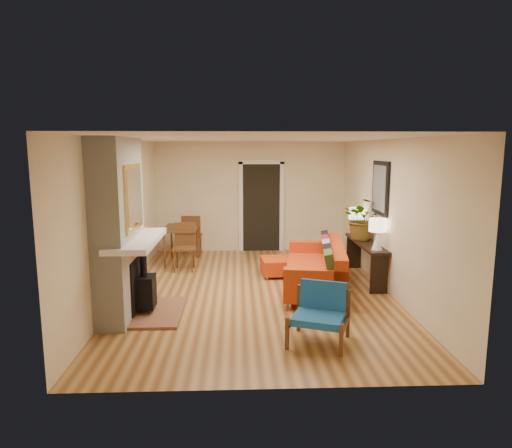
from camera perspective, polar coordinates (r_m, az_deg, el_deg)
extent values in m
plane|color=#BE8849|center=(7.97, 0.06, -8.42)|extent=(6.50, 6.50, 0.00)
plane|color=white|center=(7.59, 0.06, 10.61)|extent=(6.50, 6.50, 0.00)
plane|color=#FDEBC6|center=(10.90, -0.66, 3.40)|extent=(4.50, 0.00, 4.50)
plane|color=#FDEBC6|center=(4.49, 1.80, -5.31)|extent=(4.50, 0.00, 4.50)
plane|color=#FDEBC6|center=(7.91, -16.46, 0.73)|extent=(0.00, 6.50, 6.50)
plane|color=#FDEBC6|center=(8.09, 16.20, 0.92)|extent=(0.00, 6.50, 6.50)
cube|color=black|center=(10.91, 0.67, 2.08)|extent=(0.88, 0.06, 2.10)
cube|color=white|center=(10.88, -1.91, 2.06)|extent=(0.10, 0.08, 2.18)
cube|color=white|center=(10.93, 3.23, 2.09)|extent=(0.10, 0.08, 2.18)
cube|color=white|center=(10.81, 0.68, 7.76)|extent=(1.08, 0.08, 0.10)
cube|color=black|center=(8.41, 15.29, 4.36)|extent=(0.04, 0.85, 0.95)
cube|color=slate|center=(8.40, 15.13, 4.37)|extent=(0.01, 0.70, 0.80)
cube|color=black|center=(8.22, -15.64, 1.93)|extent=(0.06, 0.95, 0.02)
cube|color=black|center=(8.19, -15.73, 4.01)|extent=(0.06, 0.95, 0.02)
cube|color=white|center=(6.83, -16.98, 4.12)|extent=(0.42, 1.50, 1.48)
cube|color=white|center=(7.06, -16.47, -6.44)|extent=(0.42, 1.50, 1.12)
cube|color=white|center=(6.87, -14.67, -1.98)|extent=(0.60, 1.68, 0.08)
cube|color=black|center=(7.04, -14.72, -7.33)|extent=(0.03, 0.72, 0.78)
cube|color=brown|center=(7.12, -12.21, -10.70)|extent=(0.75, 1.30, 0.04)
cube|color=black|center=(7.05, -13.76, -8.21)|extent=(0.30, 0.36, 0.48)
cylinder|color=black|center=(6.93, -13.90, -4.74)|extent=(0.10, 0.10, 0.40)
cube|color=gold|center=(6.79, -15.09, 3.24)|extent=(0.04, 0.95, 0.95)
cube|color=silver|center=(6.78, -14.93, 3.25)|extent=(0.01, 0.82, 0.82)
cylinder|color=silver|center=(7.18, 4.32, -10.04)|extent=(0.05, 0.05, 0.11)
cylinder|color=silver|center=(7.19, 10.42, -10.14)|extent=(0.05, 0.05, 0.11)
cylinder|color=silver|center=(9.09, 4.84, -5.85)|extent=(0.05, 0.05, 0.11)
cylinder|color=silver|center=(9.10, 9.61, -5.94)|extent=(0.05, 0.05, 0.11)
cube|color=#D95414|center=(8.06, 7.32, -6.30)|extent=(1.31, 2.38, 0.32)
cube|color=#D95414|center=(7.99, 10.08, -3.92)|extent=(0.56, 2.26, 0.38)
cube|color=#D95414|center=(7.00, 7.46, -6.45)|extent=(0.99, 0.34, 0.22)
cube|color=#D95414|center=(9.00, 7.29, -2.87)|extent=(0.99, 0.34, 0.22)
cube|color=#425725|center=(7.14, 9.28, -5.11)|extent=(0.28, 0.46, 0.45)
cube|color=black|center=(7.55, 9.14, -4.29)|extent=(0.28, 0.46, 0.45)
cube|color=#A6A7A2|center=(7.97, 9.01, -3.57)|extent=(0.28, 0.46, 0.45)
cube|color=maroon|center=(8.34, 8.90, -2.99)|extent=(0.28, 0.46, 0.45)
cube|color=black|center=(8.76, 8.80, -2.39)|extent=(0.28, 0.46, 0.45)
cylinder|color=silver|center=(8.66, 1.40, -6.78)|extent=(0.03, 0.03, 0.05)
cylinder|color=silver|center=(8.75, 4.93, -6.64)|extent=(0.03, 0.03, 0.05)
cylinder|color=silver|center=(9.17, 0.92, -5.85)|extent=(0.03, 0.03, 0.05)
cylinder|color=silver|center=(9.26, 4.25, -5.73)|extent=(0.03, 0.03, 0.05)
cube|color=#D95414|center=(8.91, 2.89, -5.20)|extent=(0.71, 0.71, 0.28)
cube|color=brown|center=(6.01, 4.68, -11.74)|extent=(0.29, 0.66, 0.05)
cube|color=brown|center=(5.77, 3.92, -13.46)|extent=(0.06, 0.06, 0.40)
cube|color=brown|center=(6.27, 5.37, -10.39)|extent=(0.06, 0.06, 0.64)
cube|color=brown|center=(5.90, 11.06, -12.31)|extent=(0.29, 0.66, 0.05)
cube|color=brown|center=(5.65, 10.60, -14.11)|extent=(0.06, 0.06, 0.40)
cube|color=brown|center=(6.16, 11.46, -10.90)|extent=(0.06, 0.06, 0.64)
cube|color=#1F73BB|center=(5.93, 7.85, -11.55)|extent=(0.77, 0.75, 0.09)
cube|color=#1F73BB|center=(6.11, 8.39, -8.73)|extent=(0.62, 0.36, 0.38)
cube|color=brown|center=(9.91, -9.36, -0.50)|extent=(0.74, 1.04, 0.04)
cylinder|color=brown|center=(9.60, -11.38, -3.24)|extent=(0.05, 0.05, 0.74)
cylinder|color=brown|center=(9.52, -7.98, -3.26)|extent=(0.05, 0.05, 0.74)
cylinder|color=brown|center=(10.45, -10.51, -2.19)|extent=(0.05, 0.05, 0.74)
cylinder|color=brown|center=(10.37, -7.38, -2.20)|extent=(0.05, 0.05, 0.74)
cube|color=brown|center=(9.30, -8.98, -3.01)|extent=(0.44, 0.44, 0.04)
cube|color=brown|center=(9.44, -8.85, -1.22)|extent=(0.43, 0.05, 0.47)
cylinder|color=brown|center=(9.21, -10.17, -4.66)|extent=(0.03, 0.03, 0.45)
cylinder|color=brown|center=(9.16, -8.02, -4.68)|extent=(0.03, 0.03, 0.45)
cylinder|color=brown|center=(9.54, -9.83, -4.16)|extent=(0.03, 0.03, 0.45)
cylinder|color=brown|center=(9.49, -7.75, -4.17)|extent=(0.03, 0.03, 0.45)
cube|color=brown|center=(10.59, -7.97, -1.46)|extent=(0.44, 0.44, 0.04)
cube|color=brown|center=(10.34, -8.14, -0.28)|extent=(0.43, 0.05, 0.47)
cylinder|color=brown|center=(10.49, -9.00, -2.90)|extent=(0.03, 0.03, 0.45)
cylinder|color=brown|center=(10.45, -7.11, -2.91)|extent=(0.03, 0.03, 0.45)
cylinder|color=brown|center=(10.83, -8.74, -2.51)|extent=(0.03, 0.03, 0.45)
cylinder|color=brown|center=(10.78, -6.91, -2.52)|extent=(0.03, 0.03, 0.45)
cube|color=black|center=(8.74, 13.58, -2.35)|extent=(0.34, 1.85, 0.05)
cube|color=black|center=(8.03, 15.13, -6.09)|extent=(0.30, 0.04, 0.68)
cube|color=black|center=(9.62, 12.12, -3.42)|extent=(0.30, 0.04, 0.68)
cone|color=white|center=(8.08, 14.90, -2.08)|extent=(0.18, 0.18, 0.30)
cylinder|color=white|center=(8.05, 14.95, -0.82)|extent=(0.03, 0.03, 0.06)
cylinder|color=#FFEABF|center=(8.04, 14.98, -0.12)|extent=(0.30, 0.30, 0.22)
cone|color=white|center=(9.42, 12.38, -0.38)|extent=(0.18, 0.18, 0.30)
cylinder|color=white|center=(9.39, 12.41, 0.70)|extent=(0.03, 0.03, 0.06)
cylinder|color=#FFEABF|center=(9.38, 12.44, 1.31)|extent=(0.30, 0.30, 0.22)
imported|color=#1E5919|center=(8.88, 13.21, 0.68)|extent=(0.77, 0.68, 0.81)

